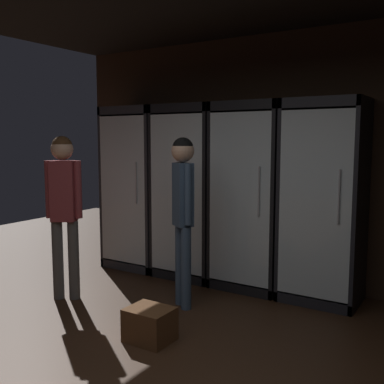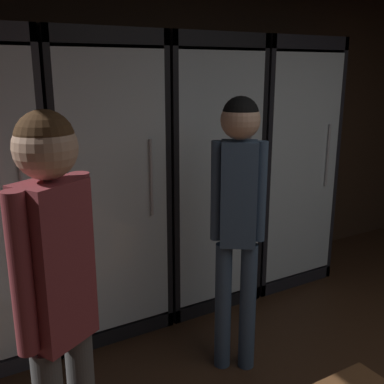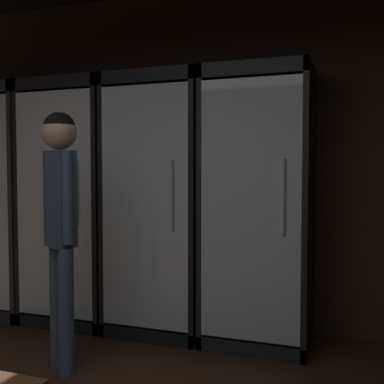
{
  "view_description": "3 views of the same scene",
  "coord_description": "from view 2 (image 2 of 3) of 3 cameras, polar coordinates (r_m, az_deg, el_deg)",
  "views": [
    {
      "loc": [
        1.62,
        -1.81,
        1.65
      ],
      "look_at": [
        -1.14,
        2.57,
        1.03
      ],
      "focal_mm": 42.45,
      "sensor_mm": 36.0,
      "label": 1
    },
    {
      "loc": [
        -2.24,
        -0.23,
        1.8
      ],
      "look_at": [
        -0.77,
        2.28,
        1.01
      ],
      "focal_mm": 42.92,
      "sensor_mm": 36.0,
      "label": 2
    },
    {
      "loc": [
        1.02,
        -0.7,
        1.3
      ],
      "look_at": [
        -0.06,
        2.35,
        1.14
      ],
      "focal_mm": 43.47,
      "sensor_mm": 36.0,
      "label": 3
    }
  ],
  "objects": [
    {
      "name": "cooler_center",
      "position": [
        3.55,
        0.68,
        1.96
      ],
      "size": [
        0.77,
        0.61,
        2.04
      ],
      "color": "black",
      "rests_on": "ground"
    },
    {
      "name": "cooler_right",
      "position": [
        4.01,
        10.43,
        3.34
      ],
      "size": [
        0.77,
        0.61,
        2.04
      ],
      "color": "black",
      "rests_on": "ground"
    },
    {
      "name": "cooler_left",
      "position": [
        3.23,
        -11.47,
        0.45
      ],
      "size": [
        0.77,
        0.61,
        2.04
      ],
      "color": "black",
      "rests_on": "ground"
    },
    {
      "name": "wall_back",
      "position": [
        3.98,
        4.09,
        9.31
      ],
      "size": [
        6.0,
        0.06,
        2.8
      ],
      "primitive_type": "cube",
      "color": "#382619",
      "rests_on": "ground"
    },
    {
      "name": "shopper_near",
      "position": [
        2.62,
        5.76,
        -1.43
      ],
      "size": [
        0.27,
        0.24,
        1.66
      ],
      "color": "#384C66",
      "rests_on": "ground"
    },
    {
      "name": "shopper_far",
      "position": [
        1.78,
        -16.45,
        -10.95
      ],
      "size": [
        0.34,
        0.26,
        1.67
      ],
      "color": "#4C4C4C",
      "rests_on": "ground"
    }
  ]
}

